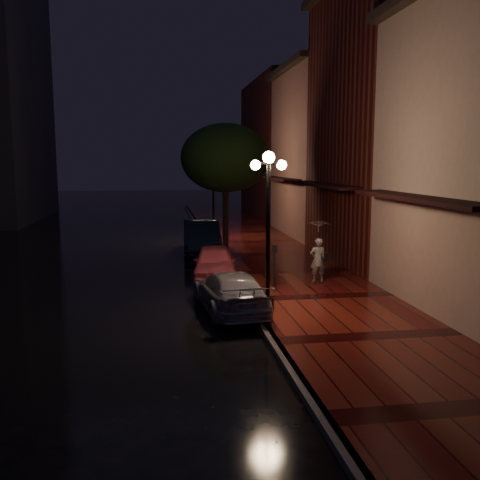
{
  "coord_description": "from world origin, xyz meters",
  "views": [
    {
      "loc": [
        -2.57,
        -18.93,
        4.2
      ],
      "look_at": [
        0.33,
        -0.21,
        1.4
      ],
      "focal_mm": 40.0,
      "sensor_mm": 36.0,
      "label": 1
    }
  ],
  "objects_px": {
    "street_tree": "(226,160)",
    "silver_car": "(230,292)",
    "woman_with_umbrella": "(318,241)",
    "parking_meter": "(275,263)",
    "streetlamp_far": "(213,192)",
    "pink_car": "(215,263)",
    "streetlamp_near": "(268,222)",
    "navy_car": "(202,237)"
  },
  "relations": [
    {
      "from": "pink_car",
      "to": "woman_with_umbrella",
      "type": "height_order",
      "value": "woman_with_umbrella"
    },
    {
      "from": "streetlamp_far",
      "to": "pink_car",
      "type": "bearing_deg",
      "value": -95.8
    },
    {
      "from": "streetlamp_near",
      "to": "streetlamp_far",
      "type": "bearing_deg",
      "value": 90.0
    },
    {
      "from": "navy_car",
      "to": "parking_meter",
      "type": "relative_size",
      "value": 3.11
    },
    {
      "from": "streetlamp_far",
      "to": "woman_with_umbrella",
      "type": "distance_m",
      "value": 11.1
    },
    {
      "from": "pink_car",
      "to": "navy_car",
      "type": "bearing_deg",
      "value": 96.34
    },
    {
      "from": "streetlamp_near",
      "to": "silver_car",
      "type": "relative_size",
      "value": 1.09
    },
    {
      "from": "woman_with_umbrella",
      "to": "parking_meter",
      "type": "relative_size",
      "value": 1.41
    },
    {
      "from": "streetlamp_near",
      "to": "woman_with_umbrella",
      "type": "bearing_deg",
      "value": 53.2
    },
    {
      "from": "woman_with_umbrella",
      "to": "streetlamp_near",
      "type": "bearing_deg",
      "value": 55.95
    },
    {
      "from": "streetlamp_far",
      "to": "parking_meter",
      "type": "bearing_deg",
      "value": -86.88
    },
    {
      "from": "street_tree",
      "to": "silver_car",
      "type": "relative_size",
      "value": 1.47
    },
    {
      "from": "parking_meter",
      "to": "navy_car",
      "type": "bearing_deg",
      "value": 99.14
    },
    {
      "from": "silver_car",
      "to": "parking_meter",
      "type": "height_order",
      "value": "parking_meter"
    },
    {
      "from": "woman_with_umbrella",
      "to": "parking_meter",
      "type": "xyz_separation_m",
      "value": [
        -1.75,
        -1.13,
        -0.49
      ]
    },
    {
      "from": "streetlamp_far",
      "to": "navy_car",
      "type": "xyz_separation_m",
      "value": [
        -0.95,
        -3.66,
        -1.84
      ]
    },
    {
      "from": "streetlamp_near",
      "to": "parking_meter",
      "type": "relative_size",
      "value": 2.9
    },
    {
      "from": "pink_car",
      "to": "woman_with_umbrella",
      "type": "bearing_deg",
      "value": -16.81
    },
    {
      "from": "streetlamp_near",
      "to": "parking_meter",
      "type": "bearing_deg",
      "value": 72.65
    },
    {
      "from": "pink_car",
      "to": "navy_car",
      "type": "xyz_separation_m",
      "value": [
        0.0,
        5.69,
        0.14
      ]
    },
    {
      "from": "streetlamp_far",
      "to": "streetlamp_near",
      "type": "bearing_deg",
      "value": -90.0
    },
    {
      "from": "street_tree",
      "to": "streetlamp_near",
      "type": "bearing_deg",
      "value": -91.35
    },
    {
      "from": "streetlamp_near",
      "to": "navy_car",
      "type": "height_order",
      "value": "streetlamp_near"
    },
    {
      "from": "street_tree",
      "to": "navy_car",
      "type": "height_order",
      "value": "street_tree"
    },
    {
      "from": "navy_car",
      "to": "parking_meter",
      "type": "height_order",
      "value": "parking_meter"
    },
    {
      "from": "streetlamp_near",
      "to": "woman_with_umbrella",
      "type": "relative_size",
      "value": 2.06
    },
    {
      "from": "parking_meter",
      "to": "pink_car",
      "type": "bearing_deg",
      "value": 120.11
    },
    {
      "from": "silver_car",
      "to": "woman_with_umbrella",
      "type": "xyz_separation_m",
      "value": [
        3.35,
        2.67,
        0.96
      ]
    },
    {
      "from": "streetlamp_far",
      "to": "street_tree",
      "type": "relative_size",
      "value": 0.74
    },
    {
      "from": "street_tree",
      "to": "streetlamp_far",
      "type": "bearing_deg",
      "value": 94.91
    },
    {
      "from": "streetlamp_far",
      "to": "street_tree",
      "type": "bearing_deg",
      "value": -85.09
    },
    {
      "from": "streetlamp_near",
      "to": "streetlamp_far",
      "type": "relative_size",
      "value": 1.0
    },
    {
      "from": "streetlamp_far",
      "to": "silver_car",
      "type": "height_order",
      "value": "streetlamp_far"
    },
    {
      "from": "silver_car",
      "to": "woman_with_umbrella",
      "type": "relative_size",
      "value": 1.88
    },
    {
      "from": "pink_car",
      "to": "silver_car",
      "type": "distance_m",
      "value": 4.1
    },
    {
      "from": "streetlamp_far",
      "to": "woman_with_umbrella",
      "type": "xyz_separation_m",
      "value": [
        2.4,
        -10.79,
        -1.07
      ]
    },
    {
      "from": "street_tree",
      "to": "woman_with_umbrella",
      "type": "height_order",
      "value": "street_tree"
    },
    {
      "from": "streetlamp_near",
      "to": "silver_car",
      "type": "bearing_deg",
      "value": 150.05
    },
    {
      "from": "streetlamp_far",
      "to": "street_tree",
      "type": "height_order",
      "value": "street_tree"
    },
    {
      "from": "woman_with_umbrella",
      "to": "streetlamp_far",
      "type": "bearing_deg",
      "value": -74.69
    },
    {
      "from": "silver_car",
      "to": "woman_with_umbrella",
      "type": "height_order",
      "value": "woman_with_umbrella"
    },
    {
      "from": "streetlamp_far",
      "to": "navy_car",
      "type": "distance_m",
      "value": 4.21
    }
  ]
}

